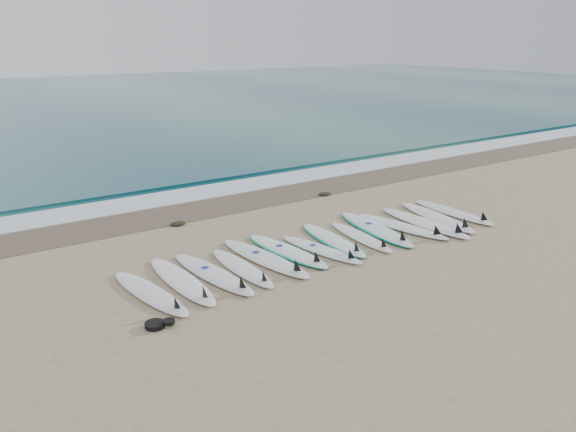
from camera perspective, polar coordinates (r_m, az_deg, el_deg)
ground at (r=12.48m, az=3.90°, el=-3.04°), size 120.00×120.00×0.00m
ocean at (r=42.51m, az=-24.56°, el=10.30°), size 120.00×55.00×0.03m
wet_sand_band at (r=15.74m, az=-5.30°, el=1.40°), size 120.00×1.80×0.01m
foam_band at (r=16.93m, az=-7.60°, el=2.55°), size 120.00×1.40×0.04m
wave_crest at (r=18.24m, az=-9.74°, el=3.65°), size 120.00×1.00×0.10m
surfboard_0 at (r=10.40m, az=-13.70°, el=-7.66°), size 0.87×2.52×0.32m
surfboard_1 at (r=10.76m, az=-10.63°, el=-6.53°), size 0.58×2.64×0.34m
surfboard_2 at (r=10.97m, az=-7.48°, el=-5.88°), size 0.85×2.68×0.34m
surfboard_3 at (r=11.19m, az=-4.58°, el=-5.31°), size 0.50×2.34×0.30m
surfboard_4 at (r=11.62m, az=-2.22°, el=-4.32°), size 0.89×2.82×0.36m
surfboard_5 at (r=12.03m, az=-0.01°, el=-3.58°), size 0.87×2.62×0.33m
surfboard_6 at (r=12.12m, az=3.52°, el=-3.44°), size 0.87×2.35×0.29m
surfboard_7 at (r=12.71m, az=4.67°, el=-2.44°), size 0.85×2.56×0.32m
surfboard_8 at (r=12.95m, az=7.55°, el=-2.14°), size 0.72×2.33×0.29m
surfboard_9 at (r=13.53m, az=8.96°, el=-1.31°), size 1.08×2.92×0.36m
surfboard_10 at (r=13.80m, az=11.68°, el=-1.06°), size 0.97×2.70×0.34m
surfboard_11 at (r=14.16m, az=13.88°, el=-0.70°), size 0.61×2.85×0.36m
surfboard_12 at (r=14.68m, az=15.04°, el=-0.14°), size 1.03×2.86×0.36m
surfboard_13 at (r=15.22m, az=16.59°, el=0.35°), size 0.58×2.63×0.34m
seaweed_near at (r=14.06m, az=-11.10°, el=-0.76°), size 0.38×0.30×0.07m
seaweed_far at (r=16.43m, az=3.75°, el=2.26°), size 0.39×0.30×0.08m
leash_coil at (r=9.36m, az=-13.08°, el=-10.65°), size 0.46×0.36×0.11m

